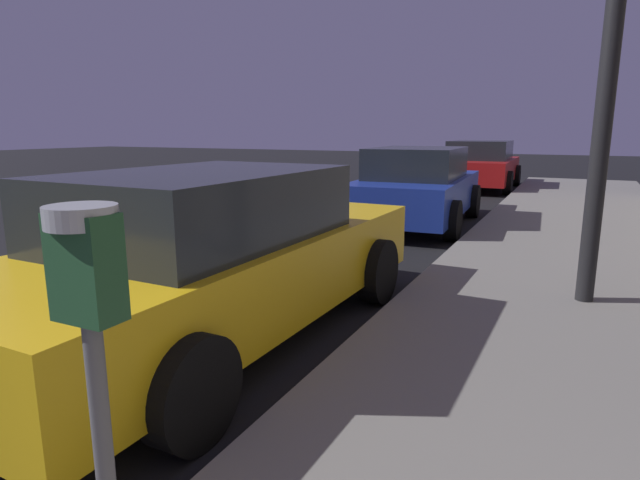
{
  "coord_description": "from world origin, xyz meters",
  "views": [
    {
      "loc": [
        5.49,
        -1.41,
        1.74
      ],
      "look_at": [
        4.02,
        1.6,
        1.04
      ],
      "focal_mm": 29.44,
      "sensor_mm": 36.0,
      "label": 1
    }
  ],
  "objects_px": {
    "car_yellow_cab": "(218,256)",
    "car_red": "(480,165)",
    "car_blue": "(417,187)",
    "parking_meter": "(92,327)"
  },
  "relations": [
    {
      "from": "car_red",
      "to": "parking_meter",
      "type": "bearing_deg",
      "value": -84.54
    },
    {
      "from": "car_yellow_cab",
      "to": "car_red",
      "type": "height_order",
      "value": "same"
    },
    {
      "from": "car_yellow_cab",
      "to": "car_blue",
      "type": "xyz_separation_m",
      "value": [
        0.0,
        6.04,
        0.0
      ]
    },
    {
      "from": "car_blue",
      "to": "car_red",
      "type": "distance_m",
      "value": 6.79
    },
    {
      "from": "car_yellow_cab",
      "to": "car_blue",
      "type": "relative_size",
      "value": 1.11
    },
    {
      "from": "parking_meter",
      "to": "car_yellow_cab",
      "type": "xyz_separation_m",
      "value": [
        -1.47,
        2.5,
        -0.5
      ]
    },
    {
      "from": "car_red",
      "to": "car_blue",
      "type": "bearing_deg",
      "value": -89.99
    },
    {
      "from": "parking_meter",
      "to": "car_red",
      "type": "xyz_separation_m",
      "value": [
        -1.47,
        15.33,
        -0.5
      ]
    },
    {
      "from": "car_blue",
      "to": "car_red",
      "type": "bearing_deg",
      "value": 90.01
    },
    {
      "from": "car_yellow_cab",
      "to": "car_blue",
      "type": "height_order",
      "value": "same"
    }
  ]
}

